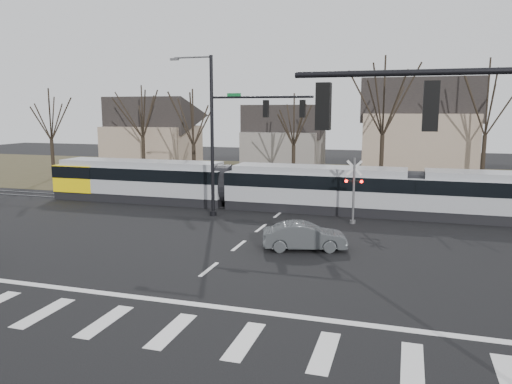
# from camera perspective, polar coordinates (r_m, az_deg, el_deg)

# --- Properties ---
(ground) EXTENTS (140.00, 140.00, 0.00)m
(ground) POSITION_cam_1_polar(r_m,az_deg,el_deg) (20.22, -7.58, -10.45)
(ground) COLOR black
(grass_verge) EXTENTS (140.00, 28.00, 0.01)m
(grass_verge) POSITION_cam_1_polar(r_m,az_deg,el_deg) (50.38, 7.65, 1.49)
(grass_verge) COLOR #38331E
(grass_verge) RESTS_ON ground
(crosswalk) EXTENTS (27.00, 2.60, 0.01)m
(crosswalk) POSITION_cam_1_polar(r_m,az_deg,el_deg) (16.93, -13.38, -14.66)
(crosswalk) COLOR silver
(crosswalk) RESTS_ON ground
(stop_line) EXTENTS (28.00, 0.35, 0.01)m
(stop_line) POSITION_cam_1_polar(r_m,az_deg,el_deg) (18.70, -9.92, -12.17)
(stop_line) COLOR silver
(stop_line) RESTS_ON ground
(lane_dashes) EXTENTS (0.18, 30.00, 0.01)m
(lane_dashes) POSITION_cam_1_polar(r_m,az_deg,el_deg) (34.89, 3.35, -1.93)
(lane_dashes) COLOR silver
(lane_dashes) RESTS_ON ground
(rail_pair) EXTENTS (90.00, 1.52, 0.06)m
(rail_pair) POSITION_cam_1_polar(r_m,az_deg,el_deg) (34.69, 3.28, -1.95)
(rail_pair) COLOR #59595E
(rail_pair) RESTS_ON ground
(tram) EXTENTS (40.23, 2.99, 3.05)m
(tram) POSITION_cam_1_polar(r_m,az_deg,el_deg) (34.17, 6.84, 0.60)
(tram) COLOR gray
(tram) RESTS_ON ground
(sedan) EXTENTS (3.61, 4.86, 1.35)m
(sedan) POSITION_cam_1_polar(r_m,az_deg,el_deg) (24.79, 5.55, -5.05)
(sedan) COLOR #3F4244
(sedan) RESTS_ON ground
(signal_pole_near_right) EXTENTS (6.72, 0.44, 8.00)m
(signal_pole_near_right) POSITION_cam_1_polar(r_m,az_deg,el_deg) (11.58, 27.25, 0.08)
(signal_pole_near_right) COLOR black
(signal_pole_near_right) RESTS_ON ground
(signal_pole_far) EXTENTS (9.28, 0.44, 10.20)m
(signal_pole_far) POSITION_cam_1_polar(r_m,az_deg,el_deg) (31.55, -2.35, 7.31)
(signal_pole_far) COLOR black
(signal_pole_far) RESTS_ON ground
(rail_crossing_signal) EXTENTS (1.08, 0.36, 4.00)m
(rail_crossing_signal) POSITION_cam_1_polar(r_m,az_deg,el_deg) (30.61, 11.09, -0.11)
(rail_crossing_signal) COLOR #59595B
(rail_crossing_signal) RESTS_ON ground
(tree_row) EXTENTS (59.20, 7.20, 10.00)m
(tree_row) POSITION_cam_1_polar(r_m,az_deg,el_deg) (43.72, 9.10, 6.85)
(tree_row) COLOR black
(tree_row) RESTS_ON ground
(house_a) EXTENTS (9.72, 8.64, 8.60)m
(house_a) POSITION_cam_1_polar(r_m,az_deg,el_deg) (58.46, -11.77, 6.84)
(house_a) COLOR gray
(house_a) RESTS_ON ground
(house_b) EXTENTS (8.64, 7.56, 7.65)m
(house_b) POSITION_cam_1_polar(r_m,az_deg,el_deg) (54.90, 3.24, 6.36)
(house_b) COLOR slate
(house_b) RESTS_ON ground
(house_c) EXTENTS (10.80, 8.64, 10.10)m
(house_c) POSITION_cam_1_polar(r_m,az_deg,el_deg) (50.30, 18.22, 7.08)
(house_c) COLOR gray
(house_c) RESTS_ON ground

